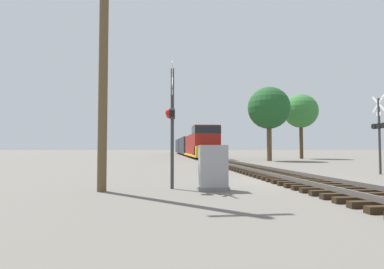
{
  "coord_description": "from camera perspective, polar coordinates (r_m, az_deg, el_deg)",
  "views": [
    {
      "loc": [
        -5.72,
        -12.31,
        1.41
      ],
      "look_at": [
        -3.01,
        12.21,
        2.52
      ],
      "focal_mm": 28.0,
      "sensor_mm": 36.0,
      "label": 1
    }
  ],
  "objects": [
    {
      "name": "rail_track_bed",
      "position": [
        13.64,
        18.71,
        -7.81
      ],
      "size": [
        2.6,
        160.0,
        0.31
      ],
      "color": "black",
      "rests_on": "ground"
    },
    {
      "name": "ground_plane",
      "position": [
        13.65,
        18.72,
        -8.37
      ],
      "size": [
        400.0,
        400.0,
        0.0
      ],
      "primitive_type": "plane",
      "color": "#666059"
    },
    {
      "name": "tree_far_right",
      "position": [
        34.12,
        14.43,
        4.86
      ],
      "size": [
        4.62,
        4.62,
        8.13
      ],
      "color": "brown",
      "rests_on": "ground"
    },
    {
      "name": "crossing_signal_far",
      "position": [
        19.04,
        32.15,
        1.02
      ],
      "size": [
        0.33,
        1.0,
        4.27
      ],
      "rotation": [
        0.0,
        0.0,
        1.58
      ],
      "color": "#333333",
      "rests_on": "ground"
    },
    {
      "name": "utility_pole",
      "position": [
        10.82,
        -16.47,
        17.23
      ],
      "size": [
        1.8,
        0.3,
        9.87
      ],
      "color": "brown",
      "rests_on": "ground"
    },
    {
      "name": "crossing_signal_near",
      "position": [
        10.49,
        -3.91,
        3.23
      ],
      "size": [
        0.37,
        1.01,
        4.37
      ],
      "rotation": [
        0.0,
        0.0,
        -1.63
      ],
      "color": "#333333",
      "rests_on": "ground"
    },
    {
      "name": "relay_cabinet",
      "position": [
        10.06,
        4.05,
        -6.38
      ],
      "size": [
        1.02,
        0.57,
        1.51
      ],
      "color": "slate",
      "rests_on": "ground"
    },
    {
      "name": "tree_mid_background",
      "position": [
        42.21,
        20.01,
        4.17
      ],
      "size": [
        4.44,
        4.44,
        8.52
      ],
      "color": "#473521",
      "rests_on": "ground"
    },
    {
      "name": "freight_train",
      "position": [
        55.13,
        -0.36,
        -2.17
      ],
      "size": [
        3.15,
        43.68,
        4.14
      ],
      "color": "maroon",
      "rests_on": "ground"
    }
  ]
}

